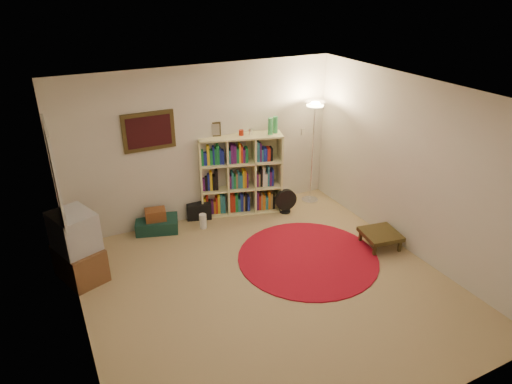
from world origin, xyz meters
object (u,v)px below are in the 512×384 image
tv_stand (77,248)px  side_table (381,235)px  bookshelf (239,175)px  suitcase (157,224)px  floor_lamp (314,120)px  floor_fan (286,201)px

tv_stand → side_table: (4.09, -1.17, -0.27)m
bookshelf → side_table: size_ratio=2.73×
bookshelf → suitcase: size_ratio=2.20×
bookshelf → side_table: bearing=-38.8°
side_table → bookshelf: bearing=124.8°
side_table → tv_stand: bearing=164.0°
floor_lamp → suitcase: floor_lamp is taller
floor_fan → suitcase: (-2.13, 0.39, -0.11)m
bookshelf → tv_stand: size_ratio=1.67×
floor_fan → tv_stand: 3.40m
floor_lamp → tv_stand: (-3.99, -0.59, -1.03)m
bookshelf → floor_lamp: 1.55m
bookshelf → floor_fan: bookshelf is taller
bookshelf → tv_stand: (-2.70, -0.81, -0.19)m
tv_stand → floor_lamp: bearing=-11.7°
tv_stand → side_table: 4.26m
tv_stand → suitcase: tv_stand is taller
suitcase → floor_fan: bearing=7.5°
suitcase → side_table: size_ratio=1.24×
side_table → floor_fan: bearing=114.5°
floor_lamp → floor_fan: size_ratio=4.24×
bookshelf → floor_fan: bearing=-15.4°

